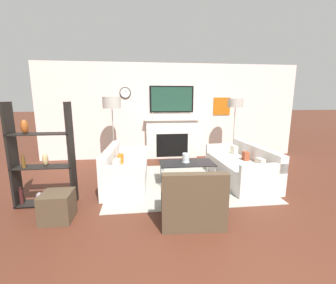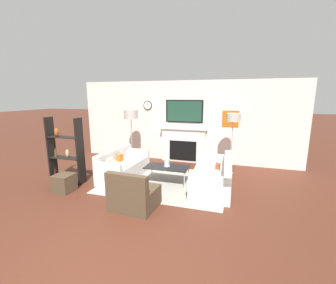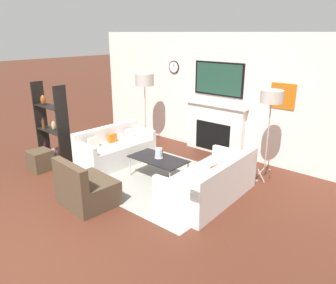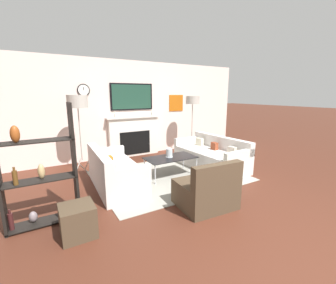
# 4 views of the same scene
# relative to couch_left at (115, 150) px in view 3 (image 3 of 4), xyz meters

# --- Properties ---
(ground_plane) EXTENTS (60.00, 60.00, 0.00)m
(ground_plane) POSITION_rel_couch_left_xyz_m (1.22, -2.98, -0.29)
(ground_plane) COLOR #4B2418
(fireplace_wall) EXTENTS (7.49, 0.28, 2.70)m
(fireplace_wall) POSITION_rel_couch_left_xyz_m (1.22, 2.08, 0.94)
(fireplace_wall) COLOR silver
(fireplace_wall) RESTS_ON ground_plane
(area_rug) EXTENTS (3.07, 2.39, 0.01)m
(area_rug) POSITION_rel_couch_left_xyz_m (1.22, -0.00, -0.28)
(area_rug) COLOR gray
(area_rug) RESTS_ON ground_plane
(couch_left) EXTENTS (0.85, 1.68, 0.76)m
(couch_left) POSITION_rel_couch_left_xyz_m (0.00, 0.00, 0.00)
(couch_left) COLOR silver
(couch_left) RESTS_ON ground_plane
(couch_right) EXTENTS (0.95, 1.91, 0.74)m
(couch_right) POSITION_rel_couch_left_xyz_m (2.45, 0.00, -0.02)
(couch_right) COLOR silver
(couch_right) RESTS_ON ground_plane
(armchair) EXTENTS (0.91, 0.79, 0.80)m
(armchair) POSITION_rel_couch_left_xyz_m (1.04, -1.50, -0.02)
(armchair) COLOR #473727
(armchair) RESTS_ON ground_plane
(coffee_table) EXTENTS (1.12, 0.60, 0.43)m
(coffee_table) POSITION_rel_couch_left_xyz_m (1.26, -0.01, 0.11)
(coffee_table) COLOR black
(coffee_table) RESTS_ON ground_plane
(hurricane_candle) EXTENTS (0.16, 0.16, 0.19)m
(hurricane_candle) POSITION_rel_couch_left_xyz_m (1.25, 0.03, 0.22)
(hurricane_candle) COLOR silver
(hurricane_candle) RESTS_ON coffee_table
(floor_lamp_left) EXTENTS (0.44, 0.44, 1.77)m
(floor_lamp_left) POSITION_rel_couch_left_xyz_m (-0.36, 1.31, 1.32)
(floor_lamp_left) COLOR #9E998E
(floor_lamp_left) RESTS_ON ground_plane
(floor_lamp_right) EXTENTS (0.40, 0.40, 1.73)m
(floor_lamp_right) POSITION_rel_couch_left_xyz_m (2.81, 1.31, 1.29)
(floor_lamp_right) COLOR #9E998E
(floor_lamp_right) RESTS_ON ground_plane
(shelf_unit) EXTENTS (0.93, 0.28, 1.68)m
(shelf_unit) POSITION_rel_couch_left_xyz_m (-1.25, -0.71, 0.47)
(shelf_unit) COLOR black
(shelf_unit) RESTS_ON ground_plane
(ottoman) EXTENTS (0.42, 0.42, 0.41)m
(ottoman) POSITION_rel_couch_left_xyz_m (-0.87, -1.25, -0.08)
(ottoman) COLOR #473727
(ottoman) RESTS_ON ground_plane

